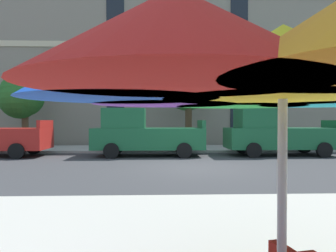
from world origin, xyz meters
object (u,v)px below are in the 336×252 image
pickup_green (143,134)px  pickup_green_midblock (276,134)px  street_tree_middle (186,86)px  street_tree_left (22,97)px  patio_umbrella (283,67)px

pickup_green → pickup_green_midblock: 6.23m
pickup_green → street_tree_middle: street_tree_middle is taller
pickup_green_midblock → street_tree_middle: (-3.93, 3.17, 2.57)m
street_tree_left → patio_umbrella: street_tree_left is taller
pickup_green → patio_umbrella: 12.81m
pickup_green → street_tree_middle: 4.69m
pickup_green_midblock → street_tree_middle: size_ratio=1.02×
street_tree_middle → patio_umbrella: street_tree_middle is taller
pickup_green_midblock → patio_umbrella: 13.62m
street_tree_left → street_tree_middle: 9.22m
pickup_green_midblock → street_tree_middle: 5.67m
pickup_green → pickup_green_midblock: bearing=0.0°
pickup_green → street_tree_left: bearing=154.6°
patio_umbrella → street_tree_left: bearing=117.5°
street_tree_middle → patio_umbrella: size_ratio=1.53×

